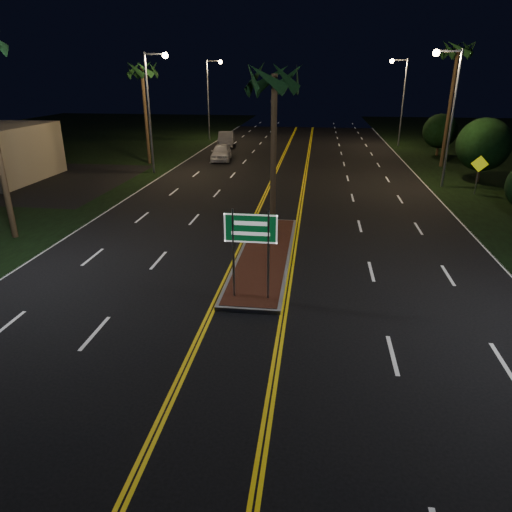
% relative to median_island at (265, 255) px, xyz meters
% --- Properties ---
extents(ground, '(120.00, 120.00, 0.00)m').
position_rel_median_island_xyz_m(ground, '(0.00, -7.00, -0.08)').
color(ground, black).
rests_on(ground, ground).
extents(median_island, '(2.25, 10.25, 0.17)m').
position_rel_median_island_xyz_m(median_island, '(0.00, 0.00, 0.00)').
color(median_island, gray).
rests_on(median_island, ground).
extents(highway_sign, '(1.80, 0.08, 3.20)m').
position_rel_median_island_xyz_m(highway_sign, '(0.00, -4.20, 2.32)').
color(highway_sign, gray).
rests_on(highway_sign, ground).
extents(streetlight_left_mid, '(1.91, 0.44, 9.00)m').
position_rel_median_island_xyz_m(streetlight_left_mid, '(-10.61, 17.00, 5.57)').
color(streetlight_left_mid, gray).
rests_on(streetlight_left_mid, ground).
extents(streetlight_left_far, '(1.91, 0.44, 9.00)m').
position_rel_median_island_xyz_m(streetlight_left_far, '(-10.61, 37.00, 5.57)').
color(streetlight_left_far, gray).
rests_on(streetlight_left_far, ground).
extents(streetlight_right_mid, '(1.91, 0.44, 9.00)m').
position_rel_median_island_xyz_m(streetlight_right_mid, '(10.61, 15.00, 5.57)').
color(streetlight_right_mid, gray).
rests_on(streetlight_right_mid, ground).
extents(streetlight_right_far, '(1.91, 0.44, 9.00)m').
position_rel_median_island_xyz_m(streetlight_right_far, '(10.61, 35.00, 5.57)').
color(streetlight_right_far, gray).
rests_on(streetlight_right_far, ground).
extents(palm_median, '(2.40, 2.40, 8.30)m').
position_rel_median_island_xyz_m(palm_median, '(0.00, 3.50, 7.19)').
color(palm_median, '#382819').
rests_on(palm_median, ground).
extents(palm_left_far, '(2.40, 2.40, 8.80)m').
position_rel_median_island_xyz_m(palm_left_far, '(-12.80, 21.00, 7.66)').
color(palm_left_far, '#382819').
rests_on(palm_left_far, ground).
extents(palm_right_far, '(2.40, 2.40, 10.30)m').
position_rel_median_island_xyz_m(palm_right_far, '(12.80, 23.00, 9.06)').
color(palm_right_far, '#382819').
rests_on(palm_right_far, ground).
extents(shrub_mid, '(3.78, 3.78, 4.62)m').
position_rel_median_island_xyz_m(shrub_mid, '(14.00, 17.00, 2.64)').
color(shrub_mid, '#382819').
rests_on(shrub_mid, ground).
extents(shrub_far, '(3.24, 3.24, 3.96)m').
position_rel_median_island_xyz_m(shrub_far, '(13.80, 29.00, 2.25)').
color(shrub_far, '#382819').
rests_on(shrub_far, ground).
extents(car_near, '(2.75, 5.33, 1.71)m').
position_rel_median_island_xyz_m(car_near, '(-6.75, 23.42, 0.77)').
color(car_near, white).
rests_on(car_near, ground).
extents(car_far, '(3.04, 5.65, 1.79)m').
position_rel_median_island_xyz_m(car_far, '(-8.04, 32.44, 0.81)').
color(car_far, '#9FA0A8').
rests_on(car_far, ground).
extents(warning_sign, '(1.07, 0.20, 2.56)m').
position_rel_median_island_xyz_m(warning_sign, '(12.63, 13.01, 1.59)').
color(warning_sign, gray).
rests_on(warning_sign, ground).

